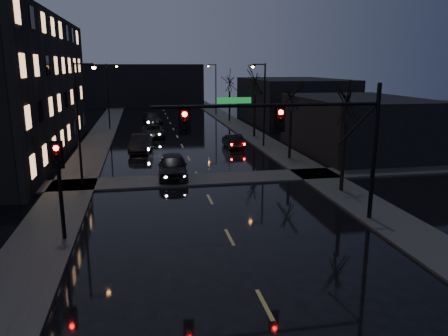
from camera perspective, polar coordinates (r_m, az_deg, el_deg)
name	(u,v)px	position (r m, az deg, el deg)	size (l,w,h in m)	color
sidewalk_left	(97,143)	(46.60, -16.31, 3.16)	(3.00, 140.00, 0.12)	#2D2D2B
sidewalk_right	(257,138)	(47.95, 4.37, 3.93)	(3.00, 140.00, 0.12)	#2D2D2B
sidewalk_cross	(200,179)	(30.45, -3.15, -1.51)	(40.00, 3.00, 0.12)	#2D2D2B
commercial_right_near	(357,125)	(41.79, 17.02, 5.39)	(10.00, 14.00, 5.00)	black
commercial_right_far	(293,101)	(62.45, 8.95, 8.69)	(12.00, 18.00, 6.00)	black
far_block	(145,85)	(88.79, -10.28, 10.61)	(22.00, 10.00, 8.00)	black
signal_mast	(304,128)	(21.32, 10.46, 5.10)	(11.11, 0.41, 7.00)	black
signal_pole_left	(59,177)	(20.62, -20.73, -1.09)	(0.35, 0.41, 4.53)	black
tree_near	(347,93)	(27.58, 15.80, 9.46)	(3.52, 3.52, 8.08)	black
tree_mid_a	(292,90)	(36.83, 8.83, 10.02)	(3.30, 3.30, 7.58)	black
tree_mid_b	(255,77)	(48.28, 4.08, 11.81)	(3.74, 3.74, 8.59)	black
tree_far	(230,78)	(61.94, 0.74, 11.65)	(3.43, 3.43, 7.88)	black
streetlight_l_near	(81,115)	(29.12, -18.20, 6.61)	(1.53, 0.28, 8.00)	black
streetlight_l_far	(110,91)	(55.92, -14.72, 9.73)	(1.53, 0.28, 8.00)	black
streetlight_r_mid	(262,98)	(42.37, 5.02, 9.11)	(1.53, 0.28, 8.00)	black
streetlight_r_far	(215,85)	(69.70, -1.25, 10.77)	(1.53, 0.28, 8.00)	black
oncoming_car_a	(173,166)	(31.15, -6.72, 0.26)	(2.01, 5.00, 1.70)	black
oncoming_car_b	(141,143)	(40.93, -10.80, 3.18)	(1.71, 4.90, 1.62)	black
oncoming_car_c	(153,131)	(49.13, -9.24, 4.77)	(2.30, 4.99, 1.39)	black
oncoming_car_d	(152,119)	(59.66, -9.33, 6.31)	(2.13, 5.24, 1.52)	black
lead_car	(233,141)	(42.42, 1.20, 3.56)	(1.41, 4.03, 1.33)	black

